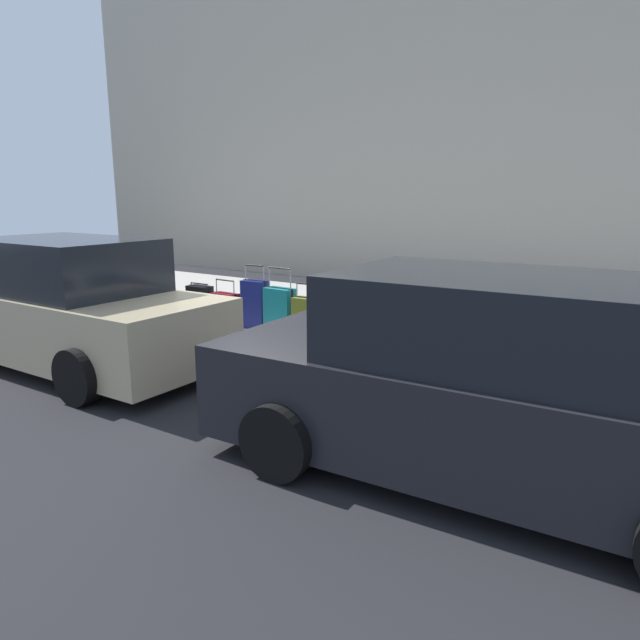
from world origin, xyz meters
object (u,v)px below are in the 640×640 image
(suitcase_red_5, at_px, (333,322))
(suitcase_teal_7, at_px, (280,311))
(suitcase_maroon_9, at_px, (226,309))
(suitcase_maroon_2, at_px, (430,336))
(suitcase_navy_8, at_px, (255,304))
(suitcase_black_10, at_px, (200,304))
(parked_car_charcoal_0, at_px, (489,386))
(suitcase_navy_1, at_px, (469,339))
(suitcase_black_3, at_px, (396,334))
(parked_car_beige_1, at_px, (69,307))
(suitcase_silver_4, at_px, (369,328))
(bollard_post, at_px, (133,290))
(fire_hydrant, at_px, (164,291))
(suitcase_teal_0, at_px, (512,348))
(suitcase_olive_6, at_px, (306,318))

(suitcase_red_5, height_order, suitcase_teal_7, suitcase_teal_7)
(suitcase_maroon_9, bearing_deg, suitcase_maroon_2, -178.99)
(suitcase_navy_8, distance_m, suitcase_black_10, 1.11)
(suitcase_maroon_9, bearing_deg, parked_car_charcoal_0, 154.28)
(suitcase_teal_7, bearing_deg, parked_car_charcoal_0, 147.91)
(suitcase_red_5, relative_size, suitcase_black_10, 1.32)
(suitcase_navy_1, relative_size, suitcase_teal_7, 0.92)
(suitcase_black_3, bearing_deg, parked_car_beige_1, 34.62)
(suitcase_silver_4, relative_size, suitcase_maroon_9, 1.04)
(bollard_post, bearing_deg, suitcase_black_3, -178.80)
(suitcase_maroon_2, height_order, fire_hydrant, fire_hydrant)
(fire_hydrant, bearing_deg, suitcase_red_5, 179.11)
(suitcase_teal_0, distance_m, suitcase_navy_8, 4.13)
(fire_hydrant, bearing_deg, suitcase_olive_6, 179.36)
(suitcase_navy_1, xyz_separation_m, suitcase_red_5, (2.00, 0.05, -0.01))
(suitcase_navy_1, height_order, suitcase_black_3, suitcase_navy_1)
(parked_car_charcoal_0, xyz_separation_m, parked_car_beige_1, (5.66, 0.00, 0.02))
(suitcase_silver_4, xyz_separation_m, suitcase_olive_6, (1.02, 0.11, 0.05))
(suitcase_olive_6, bearing_deg, suitcase_red_5, 177.58)
(suitcase_black_3, height_order, suitcase_maroon_9, suitcase_black_3)
(suitcase_navy_8, bearing_deg, fire_hydrant, 2.18)
(suitcase_black_3, distance_m, bollard_post, 5.33)
(suitcase_maroon_9, relative_size, parked_car_beige_1, 0.17)
(suitcase_teal_0, relative_size, suitcase_maroon_9, 1.14)
(suitcase_silver_4, relative_size, suitcase_teal_7, 0.77)
(suitcase_red_5, relative_size, suitcase_teal_7, 0.86)
(suitcase_teal_0, relative_size, suitcase_navy_8, 0.84)
(suitcase_olive_6, distance_m, suitcase_navy_8, 1.10)
(suitcase_black_3, height_order, fire_hydrant, fire_hydrant)
(suitcase_navy_8, xyz_separation_m, suitcase_black_10, (1.09, 0.16, -0.08))
(suitcase_red_5, bearing_deg, suitcase_black_3, -178.94)
(suitcase_teal_0, distance_m, parked_car_charcoal_0, 2.60)
(suitcase_navy_8, bearing_deg, suitcase_black_10, 8.23)
(suitcase_navy_8, height_order, bollard_post, suitcase_navy_8)
(suitcase_teal_0, xyz_separation_m, suitcase_navy_8, (4.13, -0.08, 0.09))
(suitcase_olive_6, distance_m, parked_car_beige_1, 3.29)
(suitcase_teal_0, relative_size, suitcase_black_10, 1.30)
(suitcase_maroon_2, height_order, suitcase_black_3, suitcase_black_3)
(bollard_post, bearing_deg, suitcase_navy_8, -175.23)
(suitcase_teal_0, height_order, suitcase_red_5, suitcase_red_5)
(suitcase_navy_1, distance_m, suitcase_maroon_9, 4.13)
(fire_hydrant, bearing_deg, suitcase_black_10, 175.48)
(suitcase_olive_6, bearing_deg, suitcase_black_3, 179.89)
(suitcase_navy_1, height_order, suitcase_maroon_9, suitcase_navy_1)
(suitcase_olive_6, bearing_deg, suitcase_teal_0, -179.31)
(suitcase_red_5, xyz_separation_m, suitcase_maroon_9, (2.13, -0.02, -0.06))
(suitcase_black_3, relative_size, bollard_post, 0.97)
(suitcase_navy_8, xyz_separation_m, parked_car_charcoal_0, (-4.63, 2.61, 0.25))
(suitcase_maroon_2, relative_size, parked_car_charcoal_0, 0.14)
(suitcase_red_5, distance_m, suitcase_maroon_9, 2.13)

